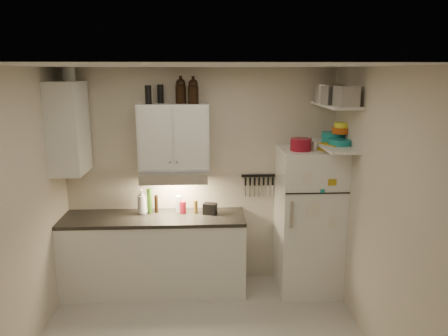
{
  "coord_description": "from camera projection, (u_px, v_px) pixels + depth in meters",
  "views": [
    {
      "loc": [
        0.02,
        -3.62,
        2.56
      ],
      "look_at": [
        0.25,
        0.9,
        1.55
      ],
      "focal_mm": 35.0,
      "sensor_mm": 36.0,
      "label": 1
    }
  ],
  "objects": [
    {
      "name": "red_jar",
      "position": [
        183.0,
        207.0,
        5.12
      ],
      "size": [
        0.08,
        0.08,
        0.15
      ],
      "primitive_type": "cylinder",
      "rotation": [
        0.0,
        0.0,
        0.08
      ],
      "color": "maroon",
      "rests_on": "countertop"
    },
    {
      "name": "growler_b",
      "position": [
        193.0,
        91.0,
        4.82
      ],
      "size": [
        0.15,
        0.15,
        0.28
      ],
      "primitive_type": null,
      "rotation": [
        0.0,
        0.0,
        -0.3
      ],
      "color": "black",
      "rests_on": "upper_cabinet"
    },
    {
      "name": "bowl_teal",
      "position": [
        334.0,
        137.0,
        4.93
      ],
      "size": [
        0.27,
        0.27,
        0.11
      ],
      "primitive_type": "cylinder",
      "color": "teal",
      "rests_on": "shelf_lo"
    },
    {
      "name": "base_cabinet",
      "position": [
        155.0,
        255.0,
        5.13
      ],
      "size": [
        2.1,
        0.6,
        0.88
      ],
      "primitive_type": "cube",
      "color": "white",
      "rests_on": "floor"
    },
    {
      "name": "clear_bottle",
      "position": [
        178.0,
        204.0,
        5.14
      ],
      "size": [
        0.09,
        0.09,
        0.21
      ],
      "primitive_type": "cylinder",
      "rotation": [
        0.0,
        0.0,
        0.37
      ],
      "color": "silver",
      "rests_on": "countertop"
    },
    {
      "name": "pepper_mill",
      "position": [
        196.0,
        207.0,
        5.12
      ],
      "size": [
        0.06,
        0.06,
        0.16
      ],
      "primitive_type": "cylinder",
      "rotation": [
        0.0,
        0.0,
        -0.33
      ],
      "color": "brown",
      "rests_on": "countertop"
    },
    {
      "name": "plates",
      "position": [
        340.0,
        142.0,
        4.7
      ],
      "size": [
        0.29,
        0.29,
        0.06
      ],
      "primitive_type": "cylinder",
      "rotation": [
        0.0,
        0.0,
        0.16
      ],
      "color": "teal",
      "rests_on": "shelf_lo"
    },
    {
      "name": "bowl_orange",
      "position": [
        342.0,
        130.0,
        4.81
      ],
      "size": [
        0.22,
        0.22,
        0.07
      ],
      "primitive_type": "cylinder",
      "color": "#C24C12",
      "rests_on": "bowl_teal"
    },
    {
      "name": "side_jar",
      "position": [
        69.0,
        72.0,
        4.69
      ],
      "size": [
        0.18,
        0.18,
        0.18
      ],
      "primitive_type": "cylinder",
      "rotation": [
        0.0,
        0.0,
        -0.39
      ],
      "color": "silver",
      "rests_on": "side_cabinet"
    },
    {
      "name": "spice_jar",
      "position": [
        315.0,
        146.0,
        4.83
      ],
      "size": [
        0.07,
        0.07,
        0.1
      ],
      "primitive_type": "cylinder",
      "rotation": [
        0.0,
        0.0,
        -0.09
      ],
      "color": "silver",
      "rests_on": "fridge"
    },
    {
      "name": "thermos_b",
      "position": [
        148.0,
        95.0,
        4.78
      ],
      "size": [
        0.08,
        0.08,
        0.2
      ],
      "primitive_type": "cylinder",
      "rotation": [
        0.0,
        0.0,
        -0.1
      ],
      "color": "black",
      "rests_on": "upper_cabinet"
    },
    {
      "name": "right_wall",
      "position": [
        382.0,
        216.0,
        3.88
      ],
      "size": [
        0.02,
        3.0,
        2.6
      ],
      "primitive_type": "cube",
      "color": "beige",
      "rests_on": "ground"
    },
    {
      "name": "knife_strip",
      "position": [
        259.0,
        176.0,
        5.28
      ],
      "size": [
        0.42,
        0.02,
        0.03
      ],
      "primitive_type": "cube",
      "color": "black",
      "rests_on": "back_wall"
    },
    {
      "name": "vinegar_bottle",
      "position": [
        156.0,
        204.0,
        5.15
      ],
      "size": [
        0.06,
        0.06,
        0.21
      ],
      "primitive_type": "cylinder",
      "rotation": [
        0.0,
        0.0,
        -0.3
      ],
      "color": "black",
      "rests_on": "countertop"
    },
    {
      "name": "dutch_oven",
      "position": [
        301.0,
        144.0,
        4.79
      ],
      "size": [
        0.28,
        0.28,
        0.14
      ],
      "primitive_type": "cylinder",
      "rotation": [
        0.0,
        0.0,
        -0.2
      ],
      "color": "maroon",
      "rests_on": "fridge"
    },
    {
      "name": "back_wall",
      "position": [
        201.0,
        177.0,
        5.27
      ],
      "size": [
        3.2,
        0.02,
        2.6
      ],
      "primitive_type": "cube",
      "color": "beige",
      "rests_on": "ground"
    },
    {
      "name": "tin_a",
      "position": [
        333.0,
        95.0,
        4.5
      ],
      "size": [
        0.22,
        0.2,
        0.19
      ],
      "primitive_type": "cube",
      "rotation": [
        0.0,
        0.0,
        0.17
      ],
      "color": "#AAAAAD",
      "rests_on": "shelf_hi"
    },
    {
      "name": "fridge",
      "position": [
        308.0,
        221.0,
        5.09
      ],
      "size": [
        0.7,
        0.68,
        1.7
      ],
      "primitive_type": "cube",
      "color": "white",
      "rests_on": "floor"
    },
    {
      "name": "oil_bottle",
      "position": [
        149.0,
        201.0,
        5.11
      ],
      "size": [
        0.06,
        0.06,
        0.3
      ],
      "primitive_type": "cylinder",
      "rotation": [
        0.0,
        0.0,
        0.12
      ],
      "color": "#305A16",
      "rests_on": "countertop"
    },
    {
      "name": "shelf_hi",
      "position": [
        335.0,
        105.0,
        4.67
      ],
      "size": [
        0.3,
        0.95,
        0.03
      ],
      "primitive_type": "cube",
      "color": "white",
      "rests_on": "right_wall"
    },
    {
      "name": "range_hood",
      "position": [
        175.0,
        175.0,
        5.0
      ],
      "size": [
        0.76,
        0.46,
        0.12
      ],
      "primitive_type": "cube",
      "color": "silver",
      "rests_on": "back_wall"
    },
    {
      "name": "tin_b",
      "position": [
        346.0,
        96.0,
        4.28
      ],
      "size": [
        0.23,
        0.23,
        0.2
      ],
      "primitive_type": "cube",
      "rotation": [
        0.0,
        0.0,
        0.15
      ],
      "color": "#AAAAAD",
      "rests_on": "shelf_hi"
    },
    {
      "name": "upper_cabinet",
      "position": [
        174.0,
        137.0,
        4.97
      ],
      "size": [
        0.8,
        0.33,
        0.75
      ],
      "primitive_type": "cube",
      "color": "white",
      "rests_on": "back_wall"
    },
    {
      "name": "countertop",
      "position": [
        153.0,
        218.0,
        5.03
      ],
      "size": [
        2.1,
        0.62,
        0.04
      ],
      "primitive_type": "cube",
      "color": "black",
      "rests_on": "base_cabinet"
    },
    {
      "name": "thermos_a",
      "position": [
        160.0,
        94.0,
        4.92
      ],
      "size": [
        0.08,
        0.08,
        0.21
      ],
      "primitive_type": "cylinder",
      "rotation": [
        0.0,
        0.0,
        -0.07
      ],
      "color": "black",
      "rests_on": "upper_cabinet"
    },
    {
      "name": "left_wall",
      "position": [
        12.0,
        222.0,
        3.72
      ],
      "size": [
        0.02,
        3.0,
        2.6
      ],
      "primitive_type": "cube",
      "color": "beige",
      "rests_on": "ground"
    },
    {
      "name": "side_cabinet",
      "position": [
        69.0,
        128.0,
        4.76
      ],
      "size": [
        0.33,
        0.55,
        1.0
      ],
      "primitive_type": "cube",
      "color": "white",
      "rests_on": "left_wall"
    },
    {
      "name": "ceiling",
      "position": [
        199.0,
        64.0,
        3.51
      ],
      "size": [
        3.2,
        3.0,
        0.02
      ],
      "primitive_type": "cube",
      "color": "silver",
      "rests_on": "ground"
    },
    {
      "name": "bowl_yellow",
      "position": [
        342.0,
        125.0,
        4.8
      ],
      "size": [
        0.17,
        0.17,
        0.05
      ],
      "primitive_type": "cylinder",
      "color": "#F2F52B",
      "rests_on": "bowl_orange"
    },
    {
      "name": "stock_pot",
      "position": [
        327.0,
        93.0,
        4.87
      ],
      "size": [
        0.36,
        0.36,
        0.2
      ],
      "primitive_type": "cylinder",
      "rotation": [
        0.0,
        0.0,
        -0.4
      ],
      "color": "silver",
      "rests_on": "shelf_hi"
    },
    {
      "name": "book_stack",
      "position": [
        333.0,
        147.0,
        4.75
      ],
      "size": [
        0.29,
        0.32,
        0.09
      ],
      "primitive_type": "cube",
      "rotation": [
        0.0,
        0.0,
        0.44
      ],
      "color": "#B39416",
      "rests_on": "fridge"
    },
    {
      "name": "caddy",
      "position": [
        210.0,
        209.0,
        5.1
      ],
      "size": [
        0.18,
        0.15,
        0.13
      ],
      "primitive_type": "cube",
      "rotation": [
        0.0,
        0.0,
        -0.33
      ],
      "color": "black",
      "rests_on": "countertop"
    },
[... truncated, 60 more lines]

